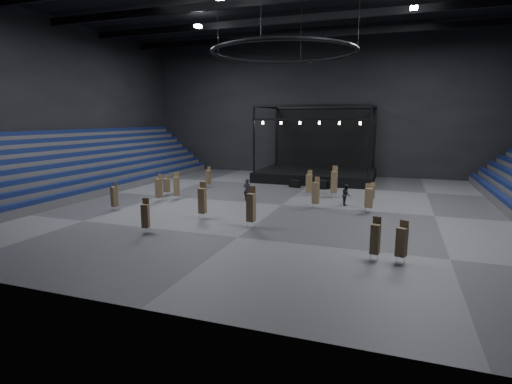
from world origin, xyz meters
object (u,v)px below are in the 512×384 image
(flight_case_mid, at_px, (325,184))
(crew_member, at_px, (346,195))
(flight_case_left, at_px, (295,184))
(stage, at_px, (317,168))
(chair_stack_15, at_px, (251,207))
(chair_stack_10, at_px, (167,185))
(chair_stack_0, at_px, (309,183))
(chair_stack_4, at_px, (316,192))
(chair_stack_11, at_px, (159,188))
(man_center, at_px, (247,190))
(chair_stack_3, at_px, (145,215))
(chair_stack_7, at_px, (375,238))
(chair_stack_6, at_px, (114,196))
(chair_stack_8, at_px, (310,182))
(chair_stack_2, at_px, (202,200))
(chair_stack_12, at_px, (372,192))
(chair_stack_1, at_px, (334,181))
(chair_stack_14, at_px, (369,197))
(chair_stack_5, at_px, (402,241))
(chair_stack_13, at_px, (208,177))
(chair_stack_9, at_px, (176,186))
(flight_case_right, at_px, (320,185))

(flight_case_mid, bearing_deg, crew_member, -67.79)
(flight_case_left, bearing_deg, stage, 80.65)
(chair_stack_15, bearing_deg, chair_stack_10, 150.27)
(stage, bearing_deg, chair_stack_0, -83.20)
(chair_stack_4, xyz_separation_m, chair_stack_11, (-14.12, -2.22, -0.05))
(chair_stack_0, relative_size, man_center, 1.26)
(chair_stack_3, height_order, chair_stack_7, chair_stack_7)
(flight_case_mid, height_order, chair_stack_6, chair_stack_6)
(flight_case_left, distance_m, chair_stack_6, 19.80)
(stage, distance_m, chair_stack_6, 26.31)
(flight_case_left, relative_size, chair_stack_8, 0.55)
(chair_stack_2, relative_size, chair_stack_6, 1.18)
(chair_stack_12, bearing_deg, man_center, -142.85)
(chair_stack_8, distance_m, chair_stack_10, 14.46)
(flight_case_mid, height_order, chair_stack_1, chair_stack_1)
(chair_stack_3, bearing_deg, chair_stack_12, 33.05)
(chair_stack_3, distance_m, chair_stack_14, 17.55)
(chair_stack_6, relative_size, chair_stack_12, 1.33)
(chair_stack_5, bearing_deg, man_center, 159.42)
(chair_stack_3, distance_m, chair_stack_12, 20.66)
(chair_stack_12, relative_size, chair_stack_14, 0.76)
(chair_stack_4, bearing_deg, chair_stack_3, -108.13)
(chair_stack_1, relative_size, chair_stack_14, 1.29)
(stage, bearing_deg, chair_stack_13, -134.99)
(stage, bearing_deg, flight_case_left, -99.35)
(chair_stack_12, bearing_deg, crew_member, -111.62)
(chair_stack_2, height_order, chair_stack_9, chair_stack_2)
(chair_stack_1, distance_m, chair_stack_15, 13.49)
(chair_stack_13, bearing_deg, crew_member, -4.04)
(chair_stack_13, bearing_deg, chair_stack_11, -84.33)
(chair_stack_1, xyz_separation_m, chair_stack_4, (-0.76, -5.31, -0.19))
(chair_stack_4, xyz_separation_m, chair_stack_12, (4.39, 4.20, -0.39))
(chair_stack_3, relative_size, chair_stack_5, 1.01)
(chair_stack_4, bearing_deg, flight_case_right, 119.29)
(flight_case_mid, distance_m, chair_stack_12, 8.00)
(chair_stack_8, relative_size, man_center, 1.10)
(chair_stack_0, distance_m, chair_stack_1, 2.49)
(chair_stack_3, bearing_deg, chair_stack_1, 43.29)
(chair_stack_9, bearing_deg, man_center, -4.55)
(chair_stack_7, height_order, chair_stack_15, chair_stack_15)
(chair_stack_9, distance_m, chair_stack_11, 1.77)
(chair_stack_5, height_order, chair_stack_10, chair_stack_5)
(flight_case_mid, bearing_deg, chair_stack_3, -111.23)
(chair_stack_5, xyz_separation_m, chair_stack_14, (-2.47, 11.39, 0.06))
(flight_case_left, height_order, chair_stack_4, chair_stack_4)
(chair_stack_8, height_order, chair_stack_14, chair_stack_14)
(flight_case_left, xyz_separation_m, chair_stack_0, (2.48, -4.27, 0.90))
(chair_stack_2, bearing_deg, chair_stack_9, 130.41)
(chair_stack_3, bearing_deg, chair_stack_10, 100.30)
(stage, height_order, chair_stack_9, stage)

